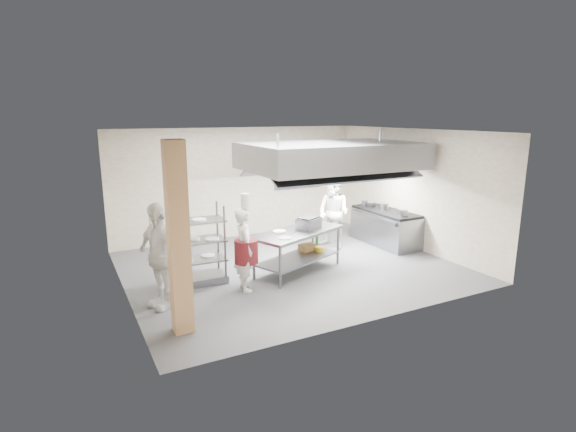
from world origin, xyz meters
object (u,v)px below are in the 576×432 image
chef_plating (159,256)px  stockpot (384,207)px  chef_head (244,249)px  cooking_range (385,228)px  pass_rack (198,245)px  griddle (309,223)px  chef_line (333,213)px  island (298,251)px

chef_plating → stockpot: chef_plating is taller
chef_head → cooking_range: bearing=-68.0°
stockpot → cooking_range: bearing=-91.5°
chef_plating → chef_head: bearing=69.8°
pass_rack → chef_head: bearing=-45.7°
chef_plating → griddle: (3.32, 0.55, 0.08)m
griddle → stockpot: bearing=-9.6°
chef_line → pass_rack: bearing=-97.9°
cooking_range → chef_line: size_ratio=1.10×
griddle → pass_rack: bearing=146.5°
island → chef_head: bearing=175.3°
chef_plating → stockpot: bearing=80.7°
pass_rack → chef_plating: 1.25m
griddle → stockpot: griddle is taller
island → chef_head: size_ratio=1.30×
cooking_range → griddle: (-2.76, -0.77, 0.61)m
chef_head → griddle: 1.78m
pass_rack → island: bearing=-6.5°
chef_head → stockpot: chef_head is taller
chef_head → stockpot: 4.67m
cooking_range → chef_plating: size_ratio=1.05×
island → cooking_range: island is taller
island → stockpot: (3.06, 0.91, 0.53)m
island → chef_head: (-1.41, -0.43, 0.36)m
pass_rack → griddle: (2.39, -0.28, 0.23)m
cooking_range → chef_line: chef_line is taller
pass_rack → chef_plating: size_ratio=0.84×
cooking_range → chef_head: size_ratio=1.22×
chef_line → griddle: bearing=-71.2°
chef_head → chef_plating: bearing=98.4°
island → chef_line: chef_line is taller
pass_rack → chef_line: chef_line is taller
pass_rack → griddle: bearing=-4.0°
island → chef_plating: (-3.03, -0.49, 0.49)m
chef_head → chef_line: (3.06, 1.60, 0.09)m
island → chef_line: (1.65, 1.16, 0.45)m
pass_rack → stockpot: 5.19m
island → chef_plating: size_ratio=1.12×
cooking_range → chef_line: 1.53m
griddle → island: bearing=164.6°
chef_plating → griddle: size_ratio=3.88×
island → griddle: bearing=-10.3°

